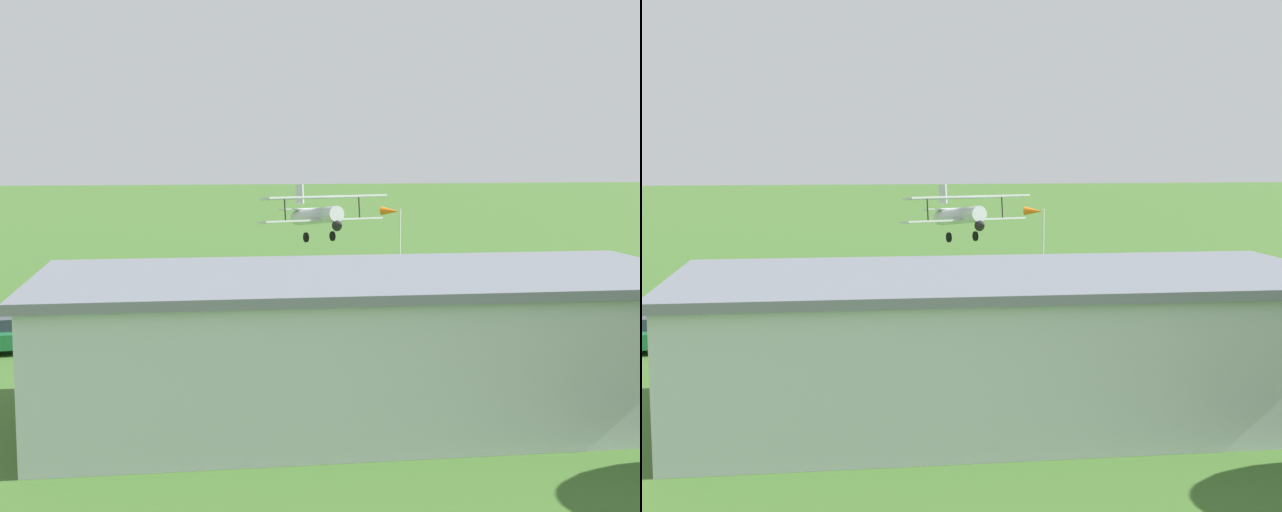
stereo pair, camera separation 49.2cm
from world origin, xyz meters
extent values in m
plane|color=#3D6628|center=(0.00, 0.00, 0.00)|extent=(400.00, 400.00, 0.00)
cube|color=silver|center=(4.64, 29.21, 2.58)|extent=(24.14, 10.83, 5.15)
cube|color=slate|center=(4.64, 29.21, 5.33)|extent=(24.74, 11.43, 0.35)
cube|color=#384251|center=(4.60, 23.83, 2.11)|extent=(8.42, 0.22, 4.22)
cylinder|color=silver|center=(2.77, 3.68, 5.75)|extent=(2.75, 6.11, 1.66)
cone|color=black|center=(1.79, 6.86, 5.39)|extent=(0.91, 0.95, 0.79)
cube|color=silver|center=(2.56, 4.35, 5.52)|extent=(8.35, 3.89, 0.29)
cube|color=silver|center=(2.41, 4.85, 7.04)|extent=(8.35, 3.89, 0.29)
cube|color=silver|center=(3.52, 1.22, 7.05)|extent=(0.46, 1.21, 1.41)
cube|color=silver|center=(3.55, 1.11, 6.04)|extent=(2.75, 1.62, 0.18)
cylinder|color=black|center=(3.54, 4.40, 4.43)|extent=(0.32, 0.65, 0.64)
cylinder|color=black|center=(1.72, 3.84, 4.43)|extent=(0.32, 0.65, 0.64)
cylinder|color=#332D28|center=(5.01, 5.37, 6.28)|extent=(0.15, 0.26, 1.56)
cylinder|color=#332D28|center=(-0.04, 3.83, 6.28)|extent=(0.15, 0.26, 1.56)
cube|color=gold|center=(-5.75, 16.84, 0.67)|extent=(2.23, 4.12, 0.70)
cube|color=#2D3842|center=(-5.75, 16.84, 1.32)|extent=(1.79, 2.38, 0.60)
cylinder|color=black|center=(-6.41, 18.28, 0.32)|extent=(0.31, 0.66, 0.64)
cylinder|color=black|center=(-4.72, 18.04, 0.32)|extent=(0.31, 0.66, 0.64)
cylinder|color=black|center=(-6.78, 15.64, 0.32)|extent=(0.31, 0.66, 0.64)
cylinder|color=black|center=(-5.09, 15.40, 0.32)|extent=(0.31, 0.66, 0.64)
cube|color=slate|center=(14.57, 16.51, 0.67)|extent=(1.88, 4.15, 0.70)
cube|color=#2D3842|center=(14.57, 16.51, 1.29)|extent=(1.59, 2.35, 0.54)
cylinder|color=black|center=(13.80, 17.93, 0.32)|extent=(0.25, 0.65, 0.64)
cylinder|color=black|center=(15.48, 17.85, 0.32)|extent=(0.25, 0.65, 0.64)
cylinder|color=black|center=(13.67, 15.17, 0.32)|extent=(0.25, 0.65, 0.64)
cylinder|color=black|center=(15.35, 15.09, 0.32)|extent=(0.25, 0.65, 0.64)
cube|color=#1E6B38|center=(20.45, 15.03, 0.70)|extent=(2.18, 4.22, 0.77)
cube|color=#2D3842|center=(20.45, 15.03, 1.39)|extent=(1.76, 2.43, 0.60)
cylinder|color=black|center=(19.44, 16.30, 0.32)|extent=(0.30, 0.66, 0.64)
cylinder|color=black|center=(19.77, 13.56, 0.32)|extent=(0.30, 0.66, 0.64)
cylinder|color=#33723F|center=(3.93, 10.47, 0.41)|extent=(0.42, 0.42, 0.83)
cylinder|color=beige|center=(3.93, 10.47, 1.12)|extent=(0.50, 0.50, 0.59)
sphere|color=#D8AD84|center=(3.93, 10.47, 1.53)|extent=(0.22, 0.22, 0.22)
cylinder|color=orange|center=(-2.37, 15.52, 0.39)|extent=(0.33, 0.33, 0.77)
cylinder|color=#72338C|center=(-2.37, 15.52, 1.04)|extent=(0.39, 0.39, 0.55)
sphere|color=#9E704C|center=(-2.37, 15.52, 1.42)|extent=(0.21, 0.21, 0.21)
cylinder|color=#3F3F47|center=(9.56, 13.11, 0.39)|extent=(0.40, 0.40, 0.78)
cylinder|color=#33723F|center=(9.56, 13.11, 1.06)|extent=(0.47, 0.47, 0.55)
sphere|color=beige|center=(9.56, 13.11, 1.44)|extent=(0.21, 0.21, 0.21)
cylinder|color=#B23333|center=(-1.44, 12.53, 0.39)|extent=(0.43, 0.43, 0.77)
cylinder|color=orange|center=(-1.44, 12.53, 1.05)|extent=(0.51, 0.51, 0.55)
sphere|color=beige|center=(-1.44, 12.53, 1.43)|extent=(0.21, 0.21, 0.21)
cylinder|color=silver|center=(-3.54, 0.77, 2.98)|extent=(0.12, 0.12, 5.97)
cone|color=orange|center=(-2.84, 0.77, 5.82)|extent=(1.40, 1.25, 0.60)
camera|label=1|loc=(11.77, 62.83, 10.10)|focal=51.82mm
camera|label=2|loc=(11.28, 62.90, 10.10)|focal=51.82mm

